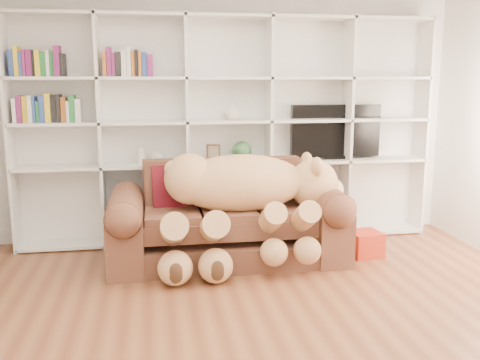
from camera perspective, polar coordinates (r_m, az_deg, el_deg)
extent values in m
plane|color=brown|center=(3.84, 3.89, -16.41)|extent=(5.00, 5.00, 0.00)
cube|color=silver|center=(5.88, -1.55, 6.93)|extent=(5.00, 0.02, 2.70)
cube|color=white|center=(5.86, -1.50, 5.44)|extent=(4.40, 0.03, 2.40)
cube|color=white|center=(5.82, -23.33, 4.51)|extent=(0.03, 0.35, 2.40)
cube|color=white|center=(5.67, -14.65, 4.91)|extent=(0.03, 0.35, 2.40)
cube|color=white|center=(5.66, -5.71, 5.20)|extent=(0.03, 0.35, 2.40)
cube|color=white|center=(5.78, 3.07, 5.36)|extent=(0.03, 0.35, 2.40)
cube|color=white|center=(6.03, 11.29, 5.39)|extent=(0.03, 0.35, 2.40)
cube|color=white|center=(6.39, 18.73, 5.33)|extent=(0.03, 0.35, 2.40)
cube|color=white|center=(5.93, -1.23, -6.02)|extent=(4.40, 0.35, 0.03)
cube|color=white|center=(5.75, -1.26, 1.82)|extent=(4.40, 0.35, 0.03)
cube|color=white|center=(5.69, -1.28, 6.29)|extent=(4.40, 0.35, 0.03)
cube|color=white|center=(5.68, -1.30, 10.83)|extent=(4.40, 0.35, 0.03)
cube|color=white|center=(5.71, -1.33, 17.06)|extent=(4.40, 0.35, 0.03)
cube|color=brown|center=(5.25, -1.31, -7.36)|extent=(2.15, 0.87, 0.23)
cube|color=brown|center=(5.14, -1.29, -3.85)|extent=(1.60, 0.72, 0.31)
cube|color=brown|center=(5.48, -1.90, -0.61)|extent=(1.60, 0.20, 0.56)
cube|color=brown|center=(5.16, -12.00, -5.97)|extent=(0.33, 0.97, 0.56)
cube|color=brown|center=(5.42, 8.85, -5.05)|extent=(0.33, 0.97, 0.56)
cylinder|color=brown|center=(5.09, -12.13, -2.93)|extent=(0.33, 0.92, 0.33)
cylinder|color=brown|center=(5.35, 8.94, -2.15)|extent=(0.33, 0.92, 0.33)
ellipsoid|color=tan|center=(5.05, 0.05, -0.32)|extent=(1.26, 0.61, 0.54)
sphere|color=tan|center=(4.99, -5.38, 0.12)|extent=(0.48, 0.48, 0.48)
sphere|color=tan|center=(5.22, 7.82, -0.42)|extent=(0.48, 0.48, 0.48)
sphere|color=beige|center=(5.29, 9.72, -1.04)|extent=(0.24, 0.24, 0.24)
sphere|color=#3F2716|center=(5.32, 10.65, -1.12)|extent=(0.08, 0.08, 0.08)
ellipsoid|color=tan|center=(5.02, 8.21, 1.39)|extent=(0.11, 0.19, 0.19)
ellipsoid|color=tan|center=(5.34, 7.13, 1.98)|extent=(0.11, 0.19, 0.19)
sphere|color=tan|center=(4.96, -7.15, 1.17)|extent=(0.16, 0.16, 0.16)
cylinder|color=tan|center=(4.85, 3.22, -4.38)|extent=(0.21, 0.58, 0.42)
cylinder|color=tan|center=(4.92, 6.68, -4.20)|extent=(0.21, 0.58, 0.42)
cylinder|color=tan|center=(4.75, -7.11, -5.31)|extent=(0.24, 0.67, 0.49)
cylinder|color=tan|center=(4.78, -2.92, -5.15)|extent=(0.24, 0.67, 0.49)
sphere|color=tan|center=(4.75, 3.68, -7.74)|extent=(0.25, 0.25, 0.25)
sphere|color=tan|center=(4.82, 7.23, -7.51)|extent=(0.25, 0.25, 0.25)
sphere|color=tan|center=(4.66, -6.93, -9.27)|extent=(0.30, 0.30, 0.30)
sphere|color=tan|center=(4.69, -2.63, -9.09)|extent=(0.30, 0.30, 0.30)
cube|color=maroon|center=(5.25, -6.97, -0.81)|extent=(0.45, 0.27, 0.46)
cube|color=red|center=(5.52, 13.14, -6.63)|extent=(0.35, 0.33, 0.25)
cube|color=black|center=(6.04, 10.14, 5.19)|extent=(1.01, 0.08, 0.58)
cube|color=black|center=(6.08, 10.05, 2.49)|extent=(0.34, 0.18, 0.04)
cube|color=#512E1B|center=(5.71, -2.86, 2.92)|extent=(0.15, 0.06, 0.18)
sphere|color=#305E36|center=(5.75, 0.20, 3.07)|extent=(0.22, 0.22, 0.22)
cylinder|color=beige|center=(5.68, -10.50, 2.58)|extent=(0.10, 0.10, 0.18)
cylinder|color=beige|center=(5.68, -8.94, 2.42)|extent=(0.09, 0.09, 0.14)
sphere|color=silver|center=(5.68, -8.56, 2.32)|extent=(0.10, 0.10, 0.10)
imported|color=beige|center=(5.69, -0.87, 7.33)|extent=(0.17, 0.17, 0.18)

